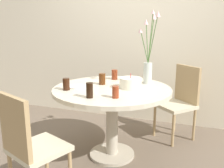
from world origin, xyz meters
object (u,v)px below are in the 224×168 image
(flower_vase, at_px, (148,57))
(drink_glass_1, at_px, (90,90))
(drink_glass_3, at_px, (102,79))
(side_plate, at_px, (78,86))
(drink_glass_2, at_px, (116,92))
(chair_left_flank, at_px, (180,98))
(birthday_cake, at_px, (131,83))
(drink_glass_4, at_px, (115,75))
(chair_right_flank, at_px, (29,143))
(drink_glass_0, at_px, (66,84))

(flower_vase, height_order, drink_glass_1, flower_vase)
(drink_glass_1, relative_size, drink_glass_3, 1.14)
(drink_glass_1, bearing_deg, side_plate, 131.12)
(drink_glass_1, distance_m, drink_glass_3, 0.52)
(drink_glass_2, bearing_deg, chair_left_flank, 65.39)
(birthday_cake, bearing_deg, drink_glass_2, -94.37)
(side_plate, xyz_separation_m, drink_glass_2, (0.50, -0.25, 0.05))
(drink_glass_1, xyz_separation_m, drink_glass_4, (-0.04, 0.79, -0.01))
(drink_glass_2, bearing_deg, birthday_cake, 85.63)
(drink_glass_4, bearing_deg, drink_glass_3, -98.92)
(drink_glass_1, bearing_deg, birthday_cake, 61.73)
(chair_left_flank, xyz_separation_m, side_plate, (-0.98, -0.81, 0.26))
(chair_left_flank, distance_m, drink_glass_2, 1.20)
(chair_left_flank, height_order, drink_glass_1, chair_left_flank)
(chair_right_flank, distance_m, side_plate, 0.85)
(drink_glass_1, bearing_deg, chair_left_flank, 58.19)
(chair_right_flank, xyz_separation_m, drink_glass_1, (0.29, 0.49, 0.32))
(chair_left_flank, relative_size, chair_right_flank, 1.00)
(chair_left_flank, relative_size, drink_glass_0, 7.66)
(birthday_cake, xyz_separation_m, flower_vase, (0.12, 0.26, 0.24))
(chair_left_flank, height_order, drink_glass_3, chair_left_flank)
(drink_glass_2, bearing_deg, drink_glass_1, -161.29)
(drink_glass_4, bearing_deg, drink_glass_0, -114.91)
(chair_right_flank, bearing_deg, drink_glass_2, -110.16)
(drink_glass_3, bearing_deg, drink_glass_0, -125.67)
(chair_left_flank, bearing_deg, drink_glass_3, -100.56)
(chair_right_flank, height_order, birthday_cake, birthday_cake)
(chair_left_flank, relative_size, drink_glass_1, 6.61)
(birthday_cake, height_order, drink_glass_2, birthday_cake)
(side_plate, distance_m, drink_glass_0, 0.17)
(chair_left_flank, relative_size, drink_glass_2, 8.49)
(drink_glass_4, bearing_deg, chair_right_flank, -100.89)
(chair_right_flank, relative_size, drink_glass_0, 7.66)
(chair_left_flank, relative_size, birthday_cake, 4.07)
(chair_left_flank, height_order, chair_right_flank, same)
(chair_right_flank, height_order, drink_glass_3, chair_right_flank)
(drink_glass_1, distance_m, drink_glass_2, 0.23)
(drink_glass_1, distance_m, drink_glass_4, 0.79)
(drink_glass_0, relative_size, drink_glass_2, 1.11)
(drink_glass_2, bearing_deg, drink_glass_4, 109.87)
(flower_vase, relative_size, drink_glass_3, 6.52)
(drink_glass_0, distance_m, drink_glass_1, 0.37)
(drink_glass_2, bearing_deg, drink_glass_0, 170.28)
(birthday_cake, distance_m, drink_glass_2, 0.39)
(side_plate, distance_m, drink_glass_1, 0.43)
(birthday_cake, xyz_separation_m, drink_glass_1, (-0.25, -0.46, 0.01))
(drink_glass_3, bearing_deg, birthday_cake, -8.66)
(flower_vase, relative_size, side_plate, 3.90)
(drink_glass_4, bearing_deg, drink_glass_1, -86.96)
(drink_glass_1, height_order, drink_glass_3, drink_glass_1)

